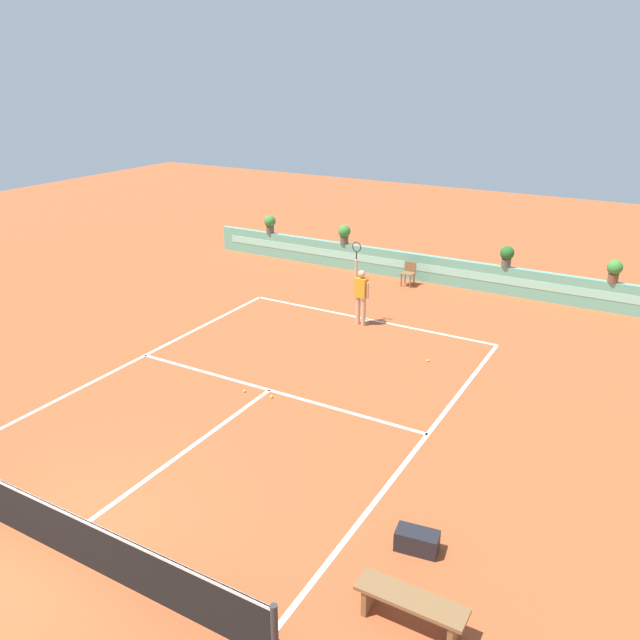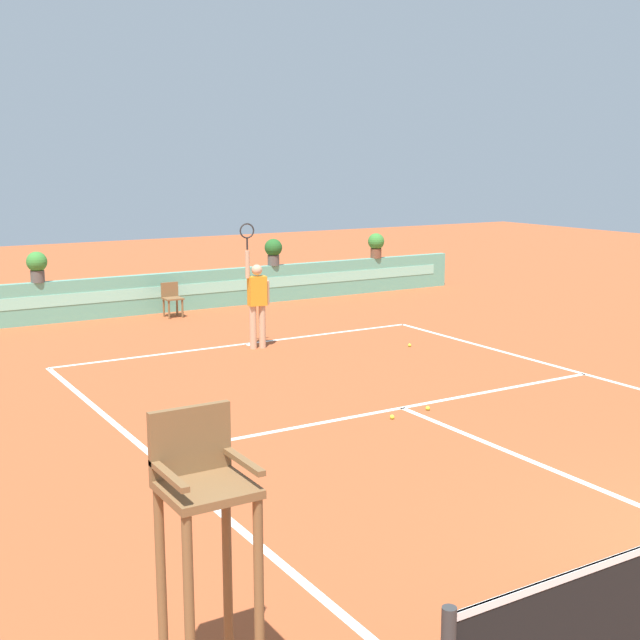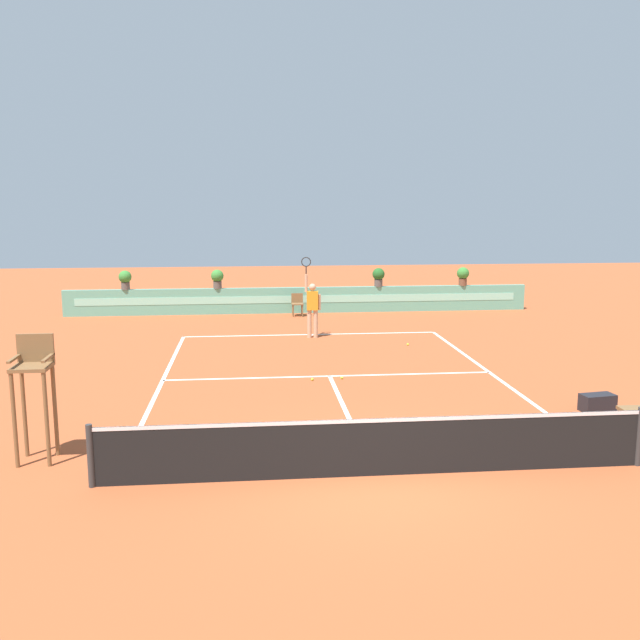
# 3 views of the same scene
# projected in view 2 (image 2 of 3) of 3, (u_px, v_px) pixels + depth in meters

# --- Properties ---
(ground_plane) EXTENTS (60.00, 60.00, 0.00)m
(ground_plane) POSITION_uv_depth(u_px,v_px,m) (418.00, 414.00, 12.88)
(ground_plane) COLOR #A84C28
(court_lines) EXTENTS (8.32, 11.94, 0.01)m
(court_lines) POSITION_uv_depth(u_px,v_px,m) (390.00, 403.00, 13.49)
(court_lines) COLOR white
(court_lines) RESTS_ON ground
(back_wall_barrier) EXTENTS (18.00, 0.21, 1.00)m
(back_wall_barrier) POSITION_uv_depth(u_px,v_px,m) (168.00, 292.00, 21.52)
(back_wall_barrier) COLOR #60A88E
(back_wall_barrier) RESTS_ON ground
(umpire_chair) EXTENTS (0.60, 0.60, 2.14)m
(umpire_chair) POSITION_uv_depth(u_px,v_px,m) (204.00, 525.00, 5.83)
(umpire_chair) COLOR brown
(umpire_chair) RESTS_ON ground
(ball_kid_chair) EXTENTS (0.44, 0.44, 0.85)m
(ball_kid_chair) POSITION_uv_depth(u_px,v_px,m) (172.00, 298.00, 20.82)
(ball_kid_chair) COLOR brown
(ball_kid_chair) RESTS_ON ground
(tennis_player) EXTENTS (0.62, 0.26, 2.58)m
(tennis_player) POSITION_uv_depth(u_px,v_px,m) (257.00, 298.00, 17.22)
(tennis_player) COLOR tan
(tennis_player) RESTS_ON ground
(tennis_ball_near_baseline) EXTENTS (0.07, 0.07, 0.07)m
(tennis_ball_near_baseline) POSITION_uv_depth(u_px,v_px,m) (410.00, 345.00, 17.55)
(tennis_ball_near_baseline) COLOR #CCE033
(tennis_ball_near_baseline) RESTS_ON ground
(tennis_ball_mid_court) EXTENTS (0.07, 0.07, 0.07)m
(tennis_ball_mid_court) POSITION_uv_depth(u_px,v_px,m) (392.00, 417.00, 12.64)
(tennis_ball_mid_court) COLOR #CCE033
(tennis_ball_mid_court) RESTS_ON ground
(tennis_ball_by_sideline) EXTENTS (0.07, 0.07, 0.07)m
(tennis_ball_by_sideline) POSITION_uv_depth(u_px,v_px,m) (428.00, 408.00, 13.09)
(tennis_ball_by_sideline) COLOR #CCE033
(tennis_ball_by_sideline) RESTS_ON ground
(potted_plant_far_right) EXTENTS (0.48, 0.48, 0.72)m
(potted_plant_far_right) POSITION_uv_depth(u_px,v_px,m) (376.00, 244.00, 24.64)
(potted_plant_far_right) COLOR brown
(potted_plant_far_right) RESTS_ON back_wall_barrier
(potted_plant_left) EXTENTS (0.48, 0.48, 0.72)m
(potted_plant_left) POSITION_uv_depth(u_px,v_px,m) (37.00, 265.00, 19.72)
(potted_plant_left) COLOR #514C47
(potted_plant_left) RESTS_ON back_wall_barrier
(potted_plant_right) EXTENTS (0.48, 0.48, 0.72)m
(potted_plant_right) POSITION_uv_depth(u_px,v_px,m) (273.00, 250.00, 22.91)
(potted_plant_right) COLOR #514C47
(potted_plant_right) RESTS_ON back_wall_barrier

